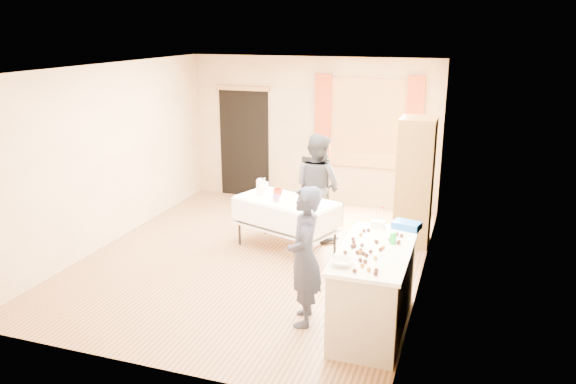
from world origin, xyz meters
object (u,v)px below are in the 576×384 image
(party_table, at_px, (286,220))
(girl, at_px, (305,256))
(counter, at_px, (374,289))
(cabinet, at_px, (415,182))
(chair, at_px, (310,208))
(woman, at_px, (318,187))

(party_table, bearing_deg, girl, -46.38)
(counter, bearing_deg, party_table, 131.53)
(cabinet, height_order, girl, cabinet)
(cabinet, height_order, chair, cabinet)
(party_table, distance_m, girl, 2.11)
(party_table, xyz_separation_m, girl, (0.85, -1.90, 0.32))
(party_table, relative_size, woman, 1.01)
(woman, bearing_deg, girl, 129.69)
(counter, height_order, party_table, counter)
(cabinet, xyz_separation_m, woman, (-1.40, -0.23, -0.14))
(chair, height_order, girl, girl)
(chair, distance_m, woman, 0.60)
(counter, distance_m, girl, 0.80)
(party_table, relative_size, girl, 1.05)
(cabinet, relative_size, girl, 1.22)
(cabinet, bearing_deg, party_table, -153.37)
(cabinet, distance_m, girl, 2.87)
(girl, relative_size, woman, 0.96)
(woman, bearing_deg, chair, -31.07)
(counter, xyz_separation_m, woman, (-1.30, 2.39, 0.35))
(cabinet, height_order, party_table, cabinet)
(counter, height_order, girl, girl)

